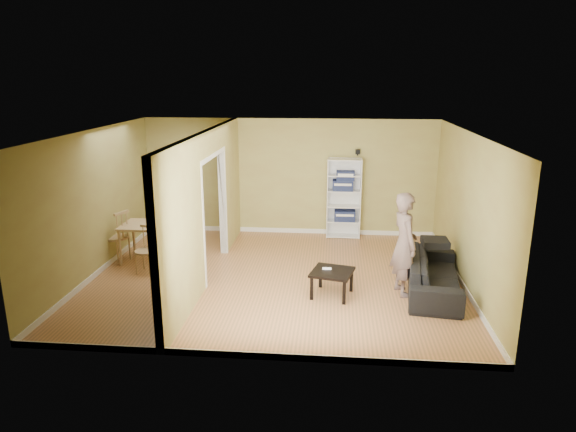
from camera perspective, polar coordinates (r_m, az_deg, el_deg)
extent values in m
plane|color=#B77948|center=(9.28, -1.35, -6.86)|extent=(6.50, 6.50, 0.00)
plane|color=white|center=(8.63, -1.46, 9.32)|extent=(6.50, 6.50, 0.00)
plane|color=tan|center=(11.54, 0.15, 4.35)|extent=(6.50, 0.00, 6.50)
plane|color=tan|center=(6.27, -4.28, -5.36)|extent=(6.50, 0.00, 6.50)
plane|color=tan|center=(9.78, -20.69, 1.30)|extent=(0.00, 5.50, 5.50)
plane|color=tan|center=(9.10, 19.39, 0.42)|extent=(0.00, 5.50, 5.50)
cube|color=black|center=(11.34, 7.76, 7.09)|extent=(0.10, 0.10, 0.10)
imported|color=black|center=(8.92, 15.96, -5.66)|extent=(2.20, 1.17, 0.80)
imported|color=slate|center=(8.52, 12.87, -2.10)|extent=(0.86, 0.75, 2.02)
cube|color=white|center=(11.39, 4.40, 2.01)|extent=(0.02, 0.33, 1.77)
cube|color=white|center=(11.41, 8.04, 1.92)|extent=(0.02, 0.33, 1.77)
cube|color=white|center=(11.54, 6.21, 2.14)|extent=(0.74, 0.02, 1.77)
cube|color=white|center=(11.62, 6.10, -2.17)|extent=(0.70, 0.33, 0.02)
cube|color=white|center=(11.53, 6.14, -0.54)|extent=(0.70, 0.33, 0.02)
cube|color=white|center=(11.44, 6.19, 1.12)|extent=(0.70, 0.33, 0.02)
cube|color=white|center=(11.36, 6.24, 2.81)|extent=(0.70, 0.33, 0.02)
cube|color=white|center=(11.29, 6.29, 4.52)|extent=(0.70, 0.33, 0.02)
cube|color=white|center=(11.23, 6.35, 6.25)|extent=(0.70, 0.33, 0.02)
cube|color=navy|center=(11.49, 6.32, 0.07)|extent=(0.46, 0.30, 0.23)
cube|color=navy|center=(11.33, 6.10, 3.43)|extent=(0.45, 0.29, 0.23)
cube|color=navy|center=(11.29, 6.40, 4.35)|extent=(0.39, 0.26, 0.20)
cube|color=black|center=(8.45, 4.93, -6.23)|extent=(0.64, 0.64, 0.04)
cube|color=black|center=(8.29, 3.01, -8.24)|extent=(0.05, 0.05, 0.39)
cube|color=black|center=(8.29, 6.75, -8.33)|extent=(0.05, 0.05, 0.39)
cube|color=black|center=(8.78, 3.15, -6.84)|extent=(0.05, 0.05, 0.39)
cube|color=black|center=(8.78, 6.67, -6.92)|extent=(0.05, 0.05, 0.39)
cube|color=white|center=(8.50, 4.35, -5.83)|extent=(0.15, 0.04, 0.03)
cube|color=tan|center=(10.22, -14.81, -1.00)|extent=(1.18, 0.79, 0.04)
cylinder|color=tan|center=(10.22, -18.17, -3.44)|extent=(0.05, 0.05, 0.70)
cylinder|color=tan|center=(9.85, -12.37, -3.72)|extent=(0.05, 0.05, 0.70)
cylinder|color=tan|center=(10.82, -16.77, -2.28)|extent=(0.05, 0.05, 0.70)
cylinder|color=tan|center=(10.47, -11.26, -2.50)|extent=(0.05, 0.05, 0.70)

